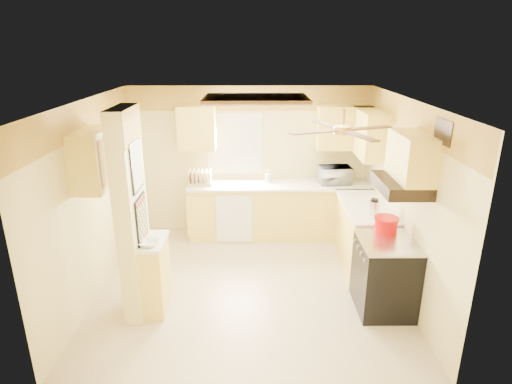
{
  "coord_description": "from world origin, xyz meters",
  "views": [
    {
      "loc": [
        0.07,
        -5.15,
        3.14
      ],
      "look_at": [
        0.1,
        0.35,
        1.23
      ],
      "focal_mm": 30.0,
      "sensor_mm": 36.0,
      "label": 1
    }
  ],
  "objects_px": {
    "microwave": "(335,175)",
    "kettle": "(374,207)",
    "dutch_oven": "(386,225)",
    "bowl": "(149,243)",
    "stove": "(385,275)"
  },
  "relations": [
    {
      "from": "stove",
      "to": "microwave",
      "type": "relative_size",
      "value": 1.79
    },
    {
      "from": "dutch_oven",
      "to": "kettle",
      "type": "height_order",
      "value": "kettle"
    },
    {
      "from": "stove",
      "to": "kettle",
      "type": "xyz_separation_m",
      "value": [
        0.03,
        0.79,
        0.58
      ]
    },
    {
      "from": "microwave",
      "to": "bowl",
      "type": "relative_size",
      "value": 2.26
    },
    {
      "from": "microwave",
      "to": "bowl",
      "type": "distance_m",
      "value": 3.46
    },
    {
      "from": "bowl",
      "to": "dutch_oven",
      "type": "xyz_separation_m",
      "value": [
        2.85,
        0.4,
        0.05
      ]
    },
    {
      "from": "bowl",
      "to": "dutch_oven",
      "type": "distance_m",
      "value": 2.87
    },
    {
      "from": "microwave",
      "to": "kettle",
      "type": "bearing_deg",
      "value": 96.31
    },
    {
      "from": "dutch_oven",
      "to": "kettle",
      "type": "distance_m",
      "value": 0.54
    },
    {
      "from": "bowl",
      "to": "kettle",
      "type": "distance_m",
      "value": 2.99
    },
    {
      "from": "bowl",
      "to": "stove",
      "type": "bearing_deg",
      "value": 3.0
    },
    {
      "from": "dutch_oven",
      "to": "microwave",
      "type": "bearing_deg",
      "value": 98.41
    },
    {
      "from": "stove",
      "to": "dutch_oven",
      "type": "bearing_deg",
      "value": 81.97
    },
    {
      "from": "stove",
      "to": "bowl",
      "type": "distance_m",
      "value": 2.86
    },
    {
      "from": "stove",
      "to": "bowl",
      "type": "bearing_deg",
      "value": -177.0
    }
  ]
}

